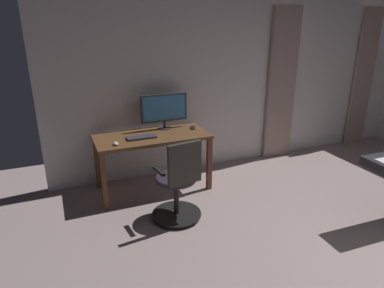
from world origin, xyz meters
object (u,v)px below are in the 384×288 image
(computer_keyboard, at_px, (141,137))
(computer_mouse, at_px, (116,143))
(cell_phone_face_up, at_px, (193,128))
(computer_monitor, at_px, (164,109))
(desk, at_px, (152,143))
(office_chair, at_px, (179,184))

(computer_keyboard, height_order, computer_mouse, computer_mouse)
(computer_mouse, bearing_deg, cell_phone_face_up, -166.66)
(computer_monitor, distance_m, computer_mouse, 0.86)
(computer_monitor, xyz_separation_m, computer_mouse, (0.73, 0.39, -0.25))
(desk, distance_m, office_chair, 0.87)
(office_chair, bearing_deg, cell_phone_face_up, 51.60)
(computer_monitor, relative_size, cell_phone_face_up, 4.39)
(computer_monitor, relative_size, computer_keyboard, 1.75)
(desk, distance_m, cell_phone_face_up, 0.61)
(office_chair, height_order, computer_mouse, office_chair)
(computer_monitor, bearing_deg, cell_phone_face_up, 158.59)
(desk, height_order, computer_keyboard, computer_keyboard)
(desk, bearing_deg, office_chair, 93.00)
(office_chair, xyz_separation_m, computer_keyboard, (0.19, -0.78, 0.32))
(office_chair, xyz_separation_m, computer_mouse, (0.53, -0.66, 0.33))
(computer_monitor, xyz_separation_m, cell_phone_face_up, (-0.35, 0.14, -0.26))
(office_chair, height_order, computer_keyboard, office_chair)
(office_chair, bearing_deg, computer_monitor, 72.09)
(computer_mouse, bearing_deg, computer_keyboard, -160.20)
(desk, xyz_separation_m, computer_mouse, (0.49, 0.18, 0.12))
(office_chair, distance_m, cell_phone_face_up, 1.11)
(computer_keyboard, xyz_separation_m, computer_mouse, (0.34, 0.12, 0.01))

